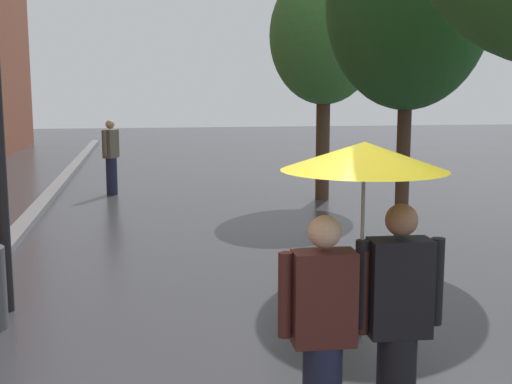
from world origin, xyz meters
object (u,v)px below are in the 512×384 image
object	(u,v)px
street_tree_1	(408,4)
street_tree_2	(324,37)
pedestrian_walking_midground	(111,157)
couple_under_umbrella	(363,259)

from	to	relation	value
street_tree_1	street_tree_2	bearing A→B (deg)	89.69
street_tree_1	street_tree_2	world-z (taller)	street_tree_1
street_tree_1	street_tree_2	size ratio (longest dim) A/B	1.04
street_tree_2	pedestrian_walking_midground	bearing A→B (deg)	162.22
street_tree_1	couple_under_umbrella	distance (m)	6.62
street_tree_2	couple_under_umbrella	world-z (taller)	street_tree_2
street_tree_1	street_tree_2	xyz separation A→B (m)	(0.03, 4.64, -0.11)
street_tree_1	pedestrian_walking_midground	distance (m)	8.21
couple_under_umbrella	pedestrian_walking_midground	bearing A→B (deg)	99.97
couple_under_umbrella	pedestrian_walking_midground	distance (m)	11.96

